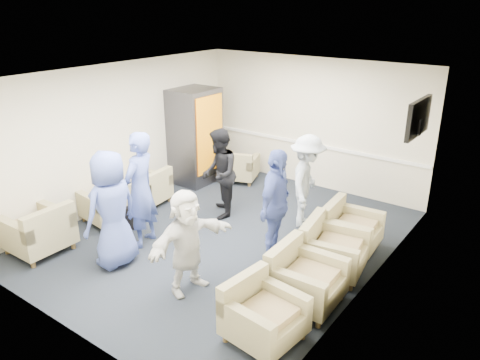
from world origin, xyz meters
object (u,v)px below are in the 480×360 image
Objects in this scene: vending_machine at (195,136)px; person_back_left at (219,174)px; armchair_left_far at (148,190)px; person_front_left at (112,210)px; person_mid_left at (140,190)px; person_front_right at (187,242)px; armchair_corner at (239,168)px; armchair_left_mid at (110,206)px; armchair_right_far at (349,230)px; armchair_right_near at (261,316)px; armchair_left_near at (40,232)px; person_mid_right at (276,205)px; armchair_right_midnear at (303,280)px; armchair_right_midfar at (330,251)px; person_back_right at (307,182)px.

person_back_left is at bearing -35.65° from vending_machine.
person_front_left is at bearing 27.99° from armchair_left_far.
armchair_left_far is 0.45× the size of person_mid_left.
person_front_left reaches higher than person_front_right.
armchair_corner is 3.28m from person_mid_left.
vending_machine reaches higher than person_back_left.
armchair_right_far is (3.84, 1.64, 0.01)m from armchair_left_mid.
person_back_left is at bearing 52.58° from armchair_right_near.
armchair_left_near is 3.93m from armchair_right_near.
person_front_left is at bearing 61.48° from armchair_left_mid.
armchair_left_far is 3.93m from armchair_right_far.
person_mid_left is (-2.78, -1.83, 0.62)m from armchair_right_far.
person_front_right reaches higher than armchair_left_far.
armchair_left_near is 0.43× the size of vending_machine.
armchair_left_mid is at bearing -124.82° from person_front_left.
person_mid_left is at bearing 102.33° from person_mid_right.
armchair_right_midnear is 4.85m from vending_machine.
armchair_right_midfar is (3.91, 0.83, 0.02)m from armchair_left_mid.
armchair_right_midfar is 1.04m from person_mid_right.
armchair_right_midfar is at bearing 125.99° from armchair_corner.
armchair_left_far is 1.69m from person_mid_left.
armchair_right_near is 5.15m from armchair_corner.
person_back_left reaches higher than person_front_right.
person_front_left reaches higher than armchair_right_midnear.
person_mid_right is at bearing 47.76° from armchair_right_midnear.
person_mid_right is at bearing 88.81° from armchair_right_midfar.
vending_machine is (-0.10, 3.82, 0.67)m from armchair_left_near.
person_front_left is (1.21, 0.48, 0.54)m from armchair_left_near.
person_back_right reaches higher than armchair_left_far.
person_front_left is (-2.71, 0.12, 0.58)m from armchair_right_near.
person_mid_left is 1.08× the size of person_mid_right.
person_front_right reaches higher than armchair_right_far.
person_back_right is at bearing 131.55° from armchair_left_mid.
person_mid_left is at bearing -66.27° from vending_machine.
armchair_right_midfar is 1.01× the size of armchair_corner.
armchair_right_midnear is at bearing 96.29° from armchair_left_mid.
armchair_corner is 0.66× the size of person_front_right.
armchair_left_mid is 2.04m from person_back_left.
vending_machine is 1.08× the size of person_mid_left.
person_front_right is at bearing 153.85° from person_back_right.
vending_machine is at bearing -163.03° from person_back_left.
person_mid_left reaches higher than armchair_right_midfar.
person_mid_right is at bearing 168.06° from person_back_right.
person_back_right is (2.89, 3.30, 0.48)m from armchair_left_near.
armchair_corner is 4.21m from person_front_right.
armchair_right_midfar is at bearing 40.13° from person_back_left.
person_back_left is 1.58m from person_back_right.
person_mid_left reaches higher than person_front_left.
armchair_right_midfar reaches higher than armchair_right_midnear.
armchair_left_near is at bearing 123.08° from armchair_right_far.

